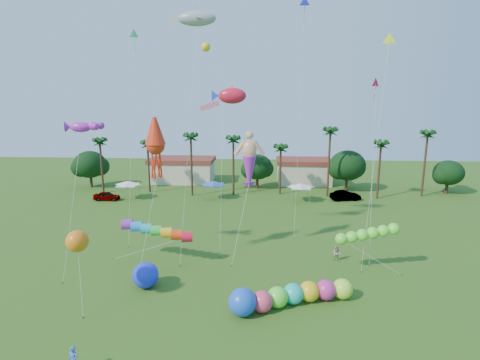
# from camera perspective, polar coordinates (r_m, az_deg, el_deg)

# --- Properties ---
(ground) EXTENTS (160.00, 160.00, 0.00)m
(ground) POSITION_cam_1_polar(r_m,az_deg,el_deg) (27.57, -1.41, -23.24)
(ground) COLOR #285116
(ground) RESTS_ON ground
(tree_line) EXTENTS (69.46, 8.91, 11.00)m
(tree_line) POSITION_cam_1_polar(r_m,az_deg,el_deg) (67.45, 4.83, 2.03)
(tree_line) COLOR #3A2819
(tree_line) RESTS_ON ground
(buildings_row) EXTENTS (35.00, 7.00, 4.00)m
(buildings_row) POSITION_cam_1_polar(r_m,az_deg,el_deg) (73.92, -0.46, 1.16)
(buildings_row) COLOR beige
(buildings_row) RESTS_ON ground
(tent_row) EXTENTS (31.00, 4.00, 0.60)m
(tent_row) POSITION_cam_1_polar(r_m,az_deg,el_deg) (60.75, -4.11, -0.53)
(tent_row) COLOR white
(tent_row) RESTS_ON ground
(car_a) EXTENTS (4.22, 1.80, 1.42)m
(car_a) POSITION_cam_1_polar(r_m,az_deg,el_deg) (64.58, -19.63, -2.32)
(car_a) COLOR #4C4C54
(car_a) RESTS_ON ground
(car_b) EXTENTS (5.06, 2.58, 1.59)m
(car_b) POSITION_cam_1_polar(r_m,az_deg,el_deg) (63.17, 15.76, -2.30)
(car_b) COLOR #4C4C54
(car_b) RESTS_ON ground
(spectator_a) EXTENTS (0.68, 0.50, 1.71)m
(spectator_a) POSITION_cam_1_polar(r_m,az_deg,el_deg) (26.50, -24.04, -23.77)
(spectator_a) COLOR blue
(spectator_a) RESTS_ON ground
(spectator_b) EXTENTS (0.99, 0.94, 1.62)m
(spectator_b) POSITION_cam_1_polar(r_m,az_deg,el_deg) (39.67, 14.51, -10.77)
(spectator_b) COLOR #A9948D
(spectator_b) RESTS_ON ground
(caterpillar_inflatable) EXTENTS (10.25, 5.16, 2.14)m
(caterpillar_inflatable) POSITION_cam_1_polar(r_m,az_deg,el_deg) (30.97, 7.25, -17.10)
(caterpillar_inflatable) COLOR #EB3E64
(caterpillar_inflatable) RESTS_ON ground
(blue_ball) EXTENTS (2.26, 2.26, 2.26)m
(blue_ball) POSITION_cam_1_polar(r_m,az_deg,el_deg) (34.32, -14.20, -13.89)
(blue_ball) COLOR #1B2FF9
(blue_ball) RESTS_ON ground
(rainbow_tube) EXTENTS (9.75, 1.49, 3.44)m
(rainbow_tube) POSITION_cam_1_polar(r_m,az_deg,el_deg) (37.56, -10.90, -8.45)
(rainbow_tube) COLOR red
(rainbow_tube) RESTS_ON ground
(green_worm) EXTENTS (8.75, 1.97, 3.98)m
(green_worm) POSITION_cam_1_polar(r_m,az_deg,el_deg) (36.41, 15.17, -8.68)
(green_worm) COLOR #62F135
(green_worm) RESTS_ON ground
(orange_ball_kite) EXTENTS (1.97, 1.97, 6.56)m
(orange_ball_kite) POSITION_cam_1_polar(r_m,az_deg,el_deg) (30.46, -23.55, -8.55)
(orange_ball_kite) COLOR orange
(orange_ball_kite) RESTS_ON ground
(merman_kite) EXTENTS (2.98, 5.11, 12.38)m
(merman_kite) POSITION_cam_1_polar(r_m,az_deg,el_deg) (38.44, 1.43, 2.54)
(merman_kite) COLOR #DEA17E
(merman_kite) RESTS_ON ground
(fish_kite) EXTENTS (4.73, 5.97, 17.36)m
(fish_kite) POSITION_cam_1_polar(r_m,az_deg,el_deg) (40.81, -1.21, 12.71)
(fish_kite) COLOR red
(fish_kite) RESTS_ON ground
(shark_kite) EXTENTS (5.44, 7.44, 24.80)m
(shark_kite) POSITION_cam_1_polar(r_m,az_deg,el_deg) (40.65, -6.59, 23.23)
(shark_kite) COLOR #9398A1
(shark_kite) RESTS_ON ground
(squid_kite) EXTENTS (2.23, 4.58, 14.56)m
(squid_kite) POSITION_cam_1_polar(r_m,az_deg,el_deg) (35.52, -12.75, 5.13)
(squid_kite) COLOR red
(squid_kite) RESTS_ON ground
(lobster_kite) EXTENTS (3.83, 5.59, 14.22)m
(lobster_kite) POSITION_cam_1_polar(r_m,az_deg,el_deg) (37.80, -23.11, 7.44)
(lobster_kite) COLOR #B227C5
(lobster_kite) RESTS_ON ground
(delta_kite_red) EXTENTS (1.05, 3.46, 18.10)m
(delta_kite_red) POSITION_cam_1_polar(r_m,az_deg,el_deg) (39.37, 19.95, 13.15)
(delta_kite_red) COLOR red
(delta_kite_red) RESTS_ON ground
(delta_kite_yellow) EXTENTS (2.67, 3.74, 21.99)m
(delta_kite_yellow) POSITION_cam_1_polar(r_m,az_deg,el_deg) (38.77, 21.73, 18.74)
(delta_kite_yellow) COLOR #EBFF1A
(delta_kite_yellow) RESTS_ON ground
(delta_kite_green) EXTENTS (1.16, 4.68, 23.53)m
(delta_kite_green) POSITION_cam_1_polar(r_m,az_deg,el_deg) (44.91, -15.85, 19.92)
(delta_kite_green) COLOR #38EF87
(delta_kite_green) RESTS_ON ground
(delta_kite_blue) EXTENTS (1.43, 3.97, 27.48)m
(delta_kite_blue) POSITION_cam_1_polar(r_m,az_deg,el_deg) (47.19, 9.79, 24.64)
(delta_kite_blue) COLOR #1723D0
(delta_kite_blue) RESTS_ON ground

